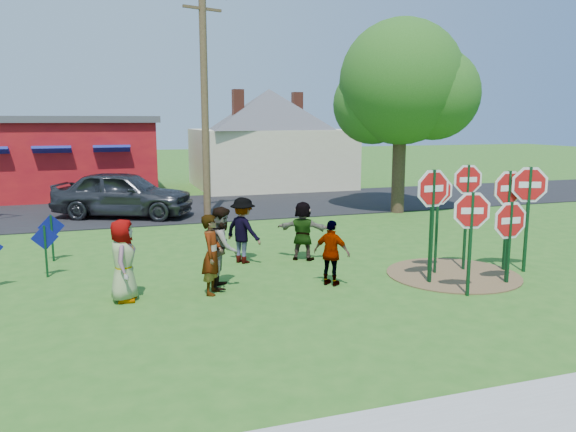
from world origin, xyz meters
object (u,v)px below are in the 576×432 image
stop_sign_b (438,200)px  suv (123,194)px  stop_sign_d (508,196)px  stop_sign_c (467,193)px  person_b (212,254)px  utility_pole (205,95)px  stop_sign_a (471,220)px  person_a (123,260)px  leafy_tree (404,89)px

stop_sign_b → suv: 12.79m
stop_sign_d → suv: bearing=128.6°
stop_sign_c → person_b: bearing=-170.3°
stop_sign_b → person_b: bearing=-167.9°
stop_sign_b → utility_pole: 10.77m
stop_sign_c → utility_pole: bearing=126.8°
stop_sign_a → person_b: (-5.17, 1.89, -0.78)m
stop_sign_a → person_a: stop_sign_a is taller
suv → stop_sign_d: bearing=-118.1°
stop_sign_c → person_b: (-6.34, 0.11, -1.10)m
utility_pole → leafy_tree: bearing=-8.4°
person_b → suv: bearing=32.9°
suv → utility_pole: utility_pole is taller
person_b → leafy_tree: 13.19m
stop_sign_c → leafy_tree: 9.47m
stop_sign_b → person_a: (-7.32, 0.26, -0.97)m
stop_sign_c → person_a: bearing=-170.7°
person_a → suv: 10.49m
stop_sign_a → utility_pole: 12.30m
stop_sign_c → suv: bearing=136.7°
stop_sign_a → stop_sign_b: bearing=96.2°
stop_sign_d → person_b: size_ratio=1.53×
suv → utility_pole: bearing=-85.6°
stop_sign_a → stop_sign_d: bearing=50.5°
stop_sign_a → suv: size_ratio=0.46×
stop_sign_b → utility_pole: (-3.85, 9.67, 2.78)m
person_a → stop_sign_a: bearing=-95.9°
stop_sign_a → stop_sign_c: (1.17, 1.79, 0.32)m
suv → person_b: bearing=-148.7°
stop_sign_d → utility_pole: 11.78m
person_b → suv: (-1.41, 10.58, 0.06)m
stop_sign_c → person_b: 6.44m
stop_sign_d → suv: 14.08m
stop_sign_a → suv: stop_sign_a is taller
stop_sign_c → suv: size_ratio=0.53×
person_b → stop_sign_a: bearing=-84.8°
stop_sign_b → person_a: bearing=-168.2°
stop_sign_a → stop_sign_d: stop_sign_d is taller
person_b → utility_pole: (1.64, 9.51, 3.75)m
stop_sign_d → person_b: bearing=176.8°
stop_sign_b → leafy_tree: (3.88, 8.52, 3.09)m
leafy_tree → person_b: bearing=-138.2°
stop_sign_c → stop_sign_a: bearing=-112.6°
suv → stop_sign_c: bearing=-120.3°
stop_sign_b → leafy_tree: 9.86m
person_b → utility_pole: 10.35m
stop_sign_c → stop_sign_d: (0.94, -0.36, -0.07)m
stop_sign_b → stop_sign_c: 0.87m
stop_sign_c → stop_sign_d: stop_sign_c is taller
stop_sign_c → suv: 13.24m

